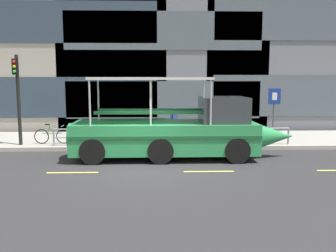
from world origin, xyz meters
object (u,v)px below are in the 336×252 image
(leaned_bicycle, at_px, (52,136))
(duck_tour_boat, at_px, (178,132))
(pedestrian_near_bow, at_px, (219,122))
(traffic_light_pole, at_px, (18,91))
(pedestrian_mid_left, at_px, (174,121))
(parking_sign, at_px, (274,106))

(leaned_bicycle, bearing_deg, duck_tour_boat, -23.23)
(leaned_bicycle, bearing_deg, pedestrian_near_bow, 4.35)
(traffic_light_pole, distance_m, pedestrian_mid_left, 7.51)
(leaned_bicycle, relative_size, pedestrian_mid_left, 1.05)
(duck_tour_boat, height_order, pedestrian_near_bow, duck_tour_boat)
(pedestrian_near_bow, bearing_deg, pedestrian_mid_left, 179.31)
(pedestrian_mid_left, bearing_deg, leaned_bicycle, -173.71)
(pedestrian_near_bow, relative_size, pedestrian_mid_left, 0.96)
(leaned_bicycle, relative_size, pedestrian_near_bow, 1.10)
(pedestrian_near_bow, distance_m, pedestrian_mid_left, 2.27)
(parking_sign, distance_m, pedestrian_mid_left, 4.93)
(leaned_bicycle, distance_m, pedestrian_near_bow, 8.17)
(pedestrian_near_bow, bearing_deg, leaned_bicycle, -175.65)
(traffic_light_pole, bearing_deg, leaned_bicycle, 11.73)
(traffic_light_pole, bearing_deg, pedestrian_near_bow, 5.47)
(parking_sign, height_order, duck_tour_boat, duck_tour_boat)
(parking_sign, distance_m, pedestrian_near_bow, 2.74)
(traffic_light_pole, xyz_separation_m, duck_tour_boat, (7.27, -2.21, -1.62))
(traffic_light_pole, relative_size, pedestrian_near_bow, 2.64)
(duck_tour_boat, distance_m, pedestrian_mid_left, 3.15)
(leaned_bicycle, xyz_separation_m, pedestrian_mid_left, (5.86, 0.65, 0.62))
(parking_sign, bearing_deg, pedestrian_mid_left, 173.61)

